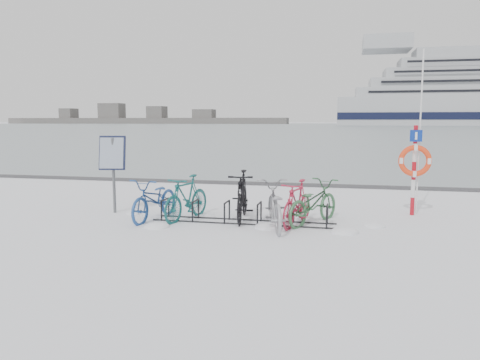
{
  "coord_description": "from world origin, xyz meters",
  "views": [
    {
      "loc": [
        2.11,
        -9.75,
        2.22
      ],
      "look_at": [
        -0.2,
        0.6,
        0.85
      ],
      "focal_mm": 35.0,
      "sensor_mm": 36.0,
      "label": 1
    }
  ],
  "objects": [
    {
      "name": "ground",
      "position": [
        0.0,
        0.0,
        0.0
      ],
      "size": [
        900.0,
        900.0,
        0.0
      ],
      "primitive_type": "plane",
      "color": "white",
      "rests_on": "ground"
    },
    {
      "name": "ice_sheet",
      "position": [
        0.0,
        155.0,
        0.01
      ],
      "size": [
        400.0,
        298.0,
        0.02
      ],
      "primitive_type": "cube",
      "color": "#9EABB2",
      "rests_on": "ground"
    },
    {
      "name": "quay_edge",
      "position": [
        0.0,
        5.9,
        0.05
      ],
      "size": [
        400.0,
        0.25,
        0.1
      ],
      "primitive_type": "cube",
      "color": "#3F3F42",
      "rests_on": "ground"
    },
    {
      "name": "bike_rack",
      "position": [
        0.0,
        0.0,
        0.18
      ],
      "size": [
        4.0,
        0.48,
        0.46
      ],
      "color": "black",
      "rests_on": "ground"
    },
    {
      "name": "info_board",
      "position": [
        -3.26,
        0.39,
        1.33
      ],
      "size": [
        0.65,
        0.36,
        1.85
      ],
      "rotation": [
        0.0,
        0.0,
        0.21
      ],
      "color": "#595B5E",
      "rests_on": "ground"
    },
    {
      "name": "lifebuoy_station",
      "position": [
        3.71,
        1.6,
        1.28
      ],
      "size": [
        0.73,
        0.22,
        3.82
      ],
      "color": "#AF0E1B",
      "rests_on": "ground"
    },
    {
      "name": "shoreline",
      "position": [
        -122.02,
        260.0,
        2.79
      ],
      "size": [
        180.0,
        12.0,
        9.5
      ],
      "color": "#4E4E4E",
      "rests_on": "ground"
    },
    {
      "name": "bike_0",
      "position": [
        -2.01,
        -0.05,
        0.49
      ],
      "size": [
        0.88,
        1.94,
        0.98
      ],
      "primitive_type": "imported",
      "rotation": [
        0.0,
        0.0,
        -0.13
      ],
      "color": "#22498D",
      "rests_on": "ground"
    },
    {
      "name": "bike_1",
      "position": [
        -1.32,
        0.09,
        0.51
      ],
      "size": [
        0.89,
        1.78,
        1.03
      ],
      "primitive_type": "imported",
      "rotation": [
        0.0,
        0.0,
        -0.25
      ],
      "color": "#175D5E",
      "rests_on": "ground"
    },
    {
      "name": "bike_2",
      "position": [
        -0.09,
        0.32,
        0.57
      ],
      "size": [
        0.75,
        1.93,
        1.13
      ],
      "primitive_type": "imported",
      "rotation": [
        0.0,
        0.0,
        0.12
      ],
      "color": "black",
      "rests_on": "ground"
    },
    {
      "name": "bike_3",
      "position": [
        0.73,
        -0.32,
        0.5
      ],
      "size": [
        1.12,
        2.01,
        1.0
      ],
      "primitive_type": "imported",
      "rotation": [
        0.0,
        0.0,
        3.39
      ],
      "color": "#97999F",
      "rests_on": "ground"
    },
    {
      "name": "bike_4",
      "position": [
        1.17,
        0.05,
        0.5
      ],
      "size": [
        0.85,
        1.72,
        0.99
      ],
      "primitive_type": "imported",
      "rotation": [
        0.0,
        0.0,
        -0.25
      ],
      "color": "#BE2342",
      "rests_on": "ground"
    },
    {
      "name": "bike_5",
      "position": [
        1.49,
        0.28,
        0.49
      ],
      "size": [
        1.43,
        1.94,
        0.97
      ],
      "primitive_type": "imported",
      "rotation": [
        0.0,
        0.0,
        2.66
      ],
      "color": "#376D43",
      "rests_on": "ground"
    },
    {
      "name": "snow_drifts",
      "position": [
        0.53,
        -0.14,
        0.0
      ],
      "size": [
        5.94,
        1.85,
        0.2
      ],
      "color": "white",
      "rests_on": "ground"
    }
  ]
}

